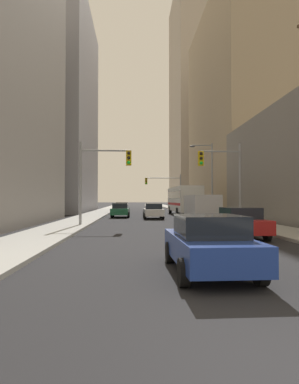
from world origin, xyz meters
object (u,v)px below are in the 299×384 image
Objects in this scene: sedan_blue at (208,243)px; traffic_signal_far_right at (165,186)px; city_bus at (184,199)px; cargo_van_silver at (201,207)px; sedan_green at (121,210)px; sedan_red at (239,222)px; sedan_white at (153,211)px; sedan_navy at (122,208)px; traffic_signal_near_right at (222,171)px; traffic_signal_near_left at (103,170)px.

traffic_signal_far_right is at bearing 85.84° from sedan_blue.
cargo_van_silver is (-0.80, -14.12, -0.64)m from city_bus.
sedan_red is at bearing -70.33° from sedan_green.
cargo_van_silver is 17.16m from sedan_blue.
cargo_van_silver is 27.21m from traffic_signal_far_right.
sedan_white is at bearing -119.90° from city_bus.
sedan_blue and sedan_navy have the same top height.
traffic_signal_near_right reaches higher than sedan_navy.
city_bus is at bearing 31.93° from sedan_green.
sedan_blue is (-3.42, -16.80, -0.52)m from cargo_van_silver.
sedan_navy is at bearing 106.83° from sedan_white.
cargo_van_silver reaches higher than sedan_blue.
traffic_signal_near_left is at bearing 105.79° from sedan_blue.
city_bus reaches higher than sedan_blue.
traffic_signal_near_right is at bearing -89.11° from city_bus.
traffic_signal_far_right is at bearing 90.48° from cargo_van_silver.
traffic_signal_far_right is (-1.29, 29.25, 0.13)m from traffic_signal_near_right.
sedan_red is at bearing -43.27° from traffic_signal_near_left.
sedan_green is 0.71× the size of traffic_signal_near_right.
city_bus reaches higher than sedan_navy.
city_bus is 2.70× the size of sedan_navy.
cargo_van_silver reaches higher than sedan_navy.
traffic_signal_far_right is at bearing 90.28° from sedan_red.
traffic_signal_near_left is at bearing 136.73° from sedan_red.
city_bus is at bearing 90.89° from traffic_signal_near_right.
sedan_green is at bearing 97.20° from sedan_blue.
traffic_signal_near_left is 30.16m from traffic_signal_far_right.
sedan_red is at bearing -92.10° from city_bus.
sedan_green is at bearing -88.93° from sedan_navy.
city_bus is at bearing 62.88° from traffic_signal_near_left.
cargo_van_silver is at bearing -69.51° from sedan_navy.
traffic_signal_near_right reaches higher than cargo_van_silver.
sedan_green is 4.23m from sedan_white.
sedan_green is 1.00× the size of sedan_navy.
sedan_red is (3.36, 7.56, 0.00)m from sedan_blue.
traffic_signal_near_left is (-7.55, -2.19, 2.75)m from cargo_van_silver.
sedan_red is at bearing -78.31° from sedan_white.
sedan_red is 10.80m from traffic_signal_near_left.
sedan_white is at bearing 116.31° from cargo_van_silver.
sedan_red is at bearing -89.72° from traffic_signal_far_right.
traffic_signal_near_right reaches higher than city_bus.
sedan_navy is 0.71× the size of traffic_signal_near_right.
cargo_van_silver is 19.71m from sedan_navy.
traffic_signal_near_left and traffic_signal_far_right have the same top height.
sedan_red is (-0.86, -23.36, -1.16)m from city_bus.
sedan_red is 1.00× the size of sedan_green.
sedan_navy is at bearing -127.77° from traffic_signal_far_right.
traffic_signal_near_left is at bearing -114.77° from sedan_white.
city_bus is 31.23m from sedan_blue.
sedan_red is 7.84m from traffic_signal_near_right.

